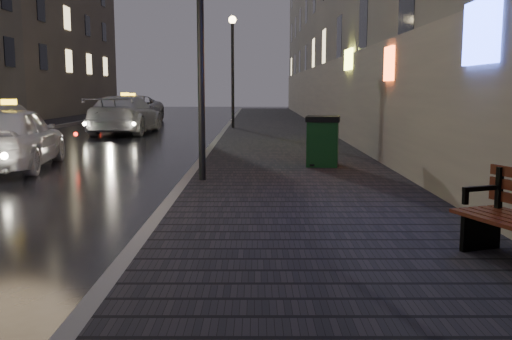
{
  "coord_description": "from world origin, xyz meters",
  "views": [
    {
      "loc": [
        2.95,
        -5.63,
        2.01
      ],
      "look_at": [
        2.96,
        2.51,
        0.85
      ],
      "focal_mm": 40.0,
      "sensor_mm": 36.0,
      "label": 1
    }
  ],
  "objects_px": {
    "lamp_near": "(200,14)",
    "lamp_far": "(233,58)",
    "taxi_far": "(133,109)",
    "taxi_mid": "(126,115)",
    "taxi_near": "(11,137)",
    "trash_bin": "(323,141)"
  },
  "relations": [
    {
      "from": "trash_bin",
      "to": "taxi_mid",
      "type": "distance_m",
      "value": 14.27
    },
    {
      "from": "lamp_near",
      "to": "taxi_mid",
      "type": "relative_size",
      "value": 0.9
    },
    {
      "from": "taxi_far",
      "to": "taxi_mid",
      "type": "bearing_deg",
      "value": -75.78
    },
    {
      "from": "taxi_mid",
      "to": "lamp_far",
      "type": "bearing_deg",
      "value": -158.54
    },
    {
      "from": "lamp_far",
      "to": "taxi_far",
      "type": "xyz_separation_m",
      "value": [
        -6.35,
        7.03,
        -2.68
      ]
    },
    {
      "from": "lamp_near",
      "to": "taxi_mid",
      "type": "height_order",
      "value": "lamp_near"
    },
    {
      "from": "lamp_far",
      "to": "trash_bin",
      "type": "bearing_deg",
      "value": -78.84
    },
    {
      "from": "lamp_near",
      "to": "lamp_far",
      "type": "height_order",
      "value": "same"
    },
    {
      "from": "lamp_far",
      "to": "lamp_near",
      "type": "bearing_deg",
      "value": -90.0
    },
    {
      "from": "taxi_far",
      "to": "lamp_near",
      "type": "bearing_deg",
      "value": -70.39
    },
    {
      "from": "lamp_near",
      "to": "trash_bin",
      "type": "bearing_deg",
      "value": 38.35
    },
    {
      "from": "lamp_near",
      "to": "taxi_near",
      "type": "xyz_separation_m",
      "value": [
        -5.05,
        2.65,
        -2.68
      ]
    },
    {
      "from": "lamp_near",
      "to": "lamp_far",
      "type": "distance_m",
      "value": 16.0
    },
    {
      "from": "taxi_near",
      "to": "trash_bin",
      "type": "bearing_deg",
      "value": 169.02
    },
    {
      "from": "trash_bin",
      "to": "taxi_near",
      "type": "xyz_separation_m",
      "value": [
        -7.78,
        0.49,
        0.04
      ]
    },
    {
      "from": "lamp_far",
      "to": "taxi_near",
      "type": "distance_m",
      "value": 14.52
    },
    {
      "from": "lamp_near",
      "to": "taxi_near",
      "type": "bearing_deg",
      "value": 152.29
    },
    {
      "from": "trash_bin",
      "to": "taxi_mid",
      "type": "height_order",
      "value": "taxi_mid"
    },
    {
      "from": "trash_bin",
      "to": "taxi_near",
      "type": "height_order",
      "value": "taxi_near"
    },
    {
      "from": "lamp_near",
      "to": "taxi_mid",
      "type": "distance_m",
      "value": 15.3
    },
    {
      "from": "trash_bin",
      "to": "taxi_near",
      "type": "distance_m",
      "value": 7.8
    },
    {
      "from": "trash_bin",
      "to": "taxi_far",
      "type": "bearing_deg",
      "value": 123.34
    }
  ]
}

